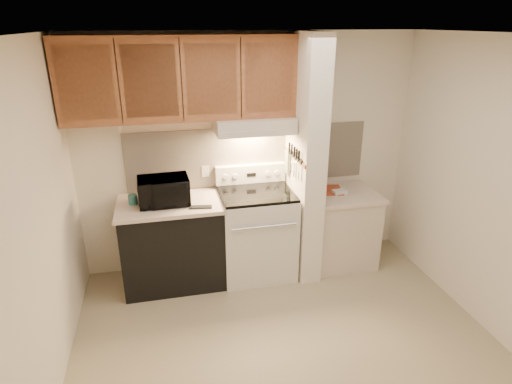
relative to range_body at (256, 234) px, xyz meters
name	(u,v)px	position (x,y,z in m)	size (l,w,h in m)	color
floor	(286,341)	(0.00, -1.16, -0.46)	(3.60, 3.60, 0.00)	tan
ceiling	(296,34)	(0.00, -1.16, 2.04)	(3.60, 3.60, 0.00)	white
wall_back	(249,154)	(0.00, 0.34, 0.79)	(3.60, 0.02, 2.50)	#F3E5CD
wall_left	(34,234)	(-1.80, -1.16, 0.79)	(0.02, 3.00, 2.50)	#F3E5CD
wall_right	(494,190)	(1.80, -1.16, 0.79)	(0.02, 3.00, 2.50)	#F3E5CD
backsplash	(249,156)	(0.00, 0.33, 0.78)	(2.60, 0.02, 0.63)	beige
range_body	(256,234)	(0.00, 0.00, 0.00)	(0.76, 0.65, 0.92)	silver
oven_window	(263,245)	(0.00, -0.32, 0.04)	(0.50, 0.01, 0.30)	black
oven_handle	(265,227)	(0.00, -0.35, 0.26)	(0.02, 0.02, 0.65)	silver
cooktop	(256,193)	(0.00, 0.00, 0.48)	(0.74, 0.64, 0.03)	black
range_backguard	(250,174)	(0.00, 0.28, 0.59)	(0.76, 0.08, 0.20)	silver
range_display	(251,175)	(0.00, 0.24, 0.59)	(0.10, 0.01, 0.04)	black
range_knob_left_outer	(226,177)	(-0.28, 0.24, 0.59)	(0.05, 0.05, 0.02)	silver
range_knob_left_inner	(235,176)	(-0.18, 0.24, 0.59)	(0.05, 0.05, 0.02)	silver
range_knob_right_inner	(268,174)	(0.18, 0.24, 0.59)	(0.05, 0.05, 0.02)	silver
range_knob_right_outer	(277,173)	(0.28, 0.24, 0.59)	(0.05, 0.05, 0.02)	silver
dishwasher_front	(173,245)	(-0.88, 0.01, -0.03)	(1.00, 0.63, 0.87)	black
left_countertop	(170,204)	(-0.88, 0.01, 0.43)	(1.04, 0.67, 0.04)	beige
spoon_rest	(201,207)	(-0.59, -0.19, 0.46)	(0.21, 0.07, 0.01)	black
teal_jar	(133,200)	(-1.23, 0.04, 0.50)	(0.09, 0.09, 0.10)	#2D6D72
outlet	(206,171)	(-0.48, 0.32, 0.64)	(0.08, 0.01, 0.12)	beige
microwave	(164,191)	(-0.93, -0.01, 0.58)	(0.49, 0.33, 0.27)	black
partition_pillar	(305,161)	(0.51, -0.01, 0.79)	(0.22, 0.70, 2.50)	white
pillar_trim	(294,157)	(0.39, -0.01, 0.84)	(0.01, 0.70, 0.04)	#9B5934
knife_strip	(295,156)	(0.39, -0.06, 0.86)	(0.02, 0.42, 0.04)	black
knife_blade_a	(299,171)	(0.38, -0.22, 0.76)	(0.01, 0.04, 0.16)	silver
knife_handle_a	(299,156)	(0.38, -0.21, 0.91)	(0.02, 0.02, 0.10)	black
knife_blade_b	(296,169)	(0.38, -0.13, 0.75)	(0.01, 0.04, 0.18)	silver
knife_handle_b	(297,154)	(0.38, -0.13, 0.91)	(0.02, 0.02, 0.10)	black
knife_blade_c	(294,168)	(0.38, -0.06, 0.74)	(0.01, 0.04, 0.20)	silver
knife_handle_c	(294,152)	(0.38, -0.06, 0.91)	(0.02, 0.02, 0.10)	black
knife_blade_d	(292,164)	(0.38, 0.02, 0.76)	(0.01, 0.04, 0.16)	silver
knife_handle_d	(292,149)	(0.38, 0.03, 0.91)	(0.02, 0.02, 0.10)	black
knife_blade_e	(289,162)	(0.38, 0.11, 0.75)	(0.01, 0.04, 0.18)	silver
knife_handle_e	(289,147)	(0.38, 0.11, 0.91)	(0.02, 0.02, 0.10)	black
oven_mitt	(288,162)	(0.38, 0.17, 0.73)	(0.03, 0.10, 0.25)	gray
right_cab_base	(341,230)	(0.97, -0.01, -0.06)	(0.70, 0.60, 0.81)	beige
right_countertop	(344,195)	(0.97, -0.01, 0.37)	(0.74, 0.64, 0.04)	beige
red_folder	(331,190)	(0.86, 0.09, 0.40)	(0.23, 0.32, 0.01)	#AE4025
white_box	(340,192)	(0.92, -0.01, 0.41)	(0.15, 0.10, 0.04)	white
range_hood	(254,124)	(0.00, 0.12, 1.17)	(0.78, 0.44, 0.15)	beige
hood_lip	(258,134)	(0.00, -0.08, 1.12)	(0.78, 0.04, 0.06)	beige
upper_cabinets	(180,78)	(-0.69, 0.17, 1.62)	(2.18, 0.33, 0.77)	#9B5934
cab_door_a	(85,83)	(-1.51, 0.01, 1.62)	(0.46, 0.01, 0.63)	#9B5934
cab_gap_a	(118,82)	(-1.23, 0.01, 1.62)	(0.01, 0.01, 0.73)	black
cab_door_b	(150,81)	(-0.96, 0.01, 1.62)	(0.46, 0.01, 0.63)	#9B5934
cab_gap_b	(181,80)	(-0.69, 0.01, 1.62)	(0.01, 0.01, 0.73)	black
cab_door_c	(212,80)	(-0.42, 0.01, 1.62)	(0.46, 0.01, 0.63)	#9B5934
cab_gap_c	(241,79)	(-0.14, 0.01, 1.62)	(0.01, 0.01, 0.73)	black
cab_door_d	(269,78)	(0.13, 0.01, 1.62)	(0.46, 0.01, 0.63)	#9B5934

